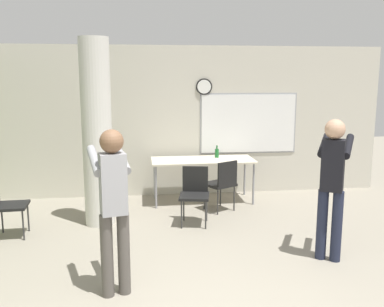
% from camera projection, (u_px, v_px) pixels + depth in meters
% --- Properties ---
extents(wall_back, '(8.00, 0.15, 2.80)m').
position_uv_depth(wall_back, '(176.00, 121.00, 8.06)').
color(wall_back, beige).
rests_on(wall_back, ground_plane).
extents(support_pillar, '(0.44, 0.44, 2.80)m').
position_uv_depth(support_pillar, '(97.00, 134.00, 6.36)').
color(support_pillar, silver).
rests_on(support_pillar, ground_plane).
extents(folding_table, '(1.83, 0.76, 0.77)m').
position_uv_depth(folding_table, '(203.00, 162.00, 7.66)').
color(folding_table, beige).
rests_on(folding_table, ground_plane).
extents(bottle_on_table, '(0.07, 0.07, 0.22)m').
position_uv_depth(bottle_on_table, '(217.00, 153.00, 7.82)').
color(bottle_on_table, '#1E6B2D').
rests_on(bottle_on_table, folding_table).
extents(chair_table_front, '(0.52, 0.52, 0.87)m').
position_uv_depth(chair_table_front, '(195.00, 191.00, 6.53)').
color(chair_table_front, black).
rests_on(chair_table_front, ground_plane).
extents(chair_by_left_wall, '(0.46, 0.46, 0.87)m').
position_uv_depth(chair_by_left_wall, '(5.00, 202.00, 5.97)').
color(chair_by_left_wall, black).
rests_on(chair_by_left_wall, ground_plane).
extents(chair_table_right, '(0.60, 0.60, 0.87)m').
position_uv_depth(chair_table_right, '(222.00, 182.00, 7.12)').
color(chair_table_right, black).
rests_on(chair_table_right, ground_plane).
extents(person_playing_side, '(0.61, 0.72, 1.75)m').
position_uv_depth(person_playing_side, '(332.00, 178.00, 5.15)').
color(person_playing_side, '#1E2338').
rests_on(person_playing_side, ground_plane).
extents(person_playing_front, '(0.49, 0.68, 1.73)m').
position_uv_depth(person_playing_front, '(113.00, 199.00, 4.31)').
color(person_playing_front, '#514C47').
rests_on(person_playing_front, ground_plane).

